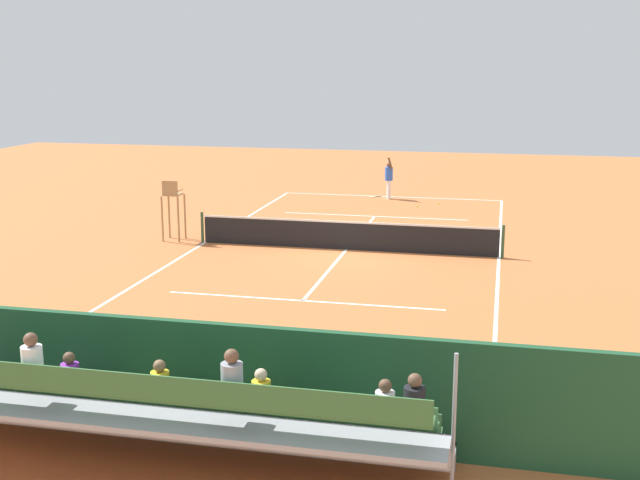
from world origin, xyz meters
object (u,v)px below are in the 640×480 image
bleacher_stand (157,414)px  tennis_racket (373,197)px  tennis_net (346,235)px  courtside_bench (376,401)px  tennis_player (389,177)px  tennis_ball_near (417,206)px  equipment_bag (281,416)px  tennis_ball_far (439,204)px  umpire_chair (173,204)px

bleacher_stand → tennis_racket: size_ratio=15.47×
tennis_net → courtside_bench: (-3.07, 13.27, 0.06)m
tennis_player → tennis_ball_near: bearing=130.4°
bleacher_stand → tennis_player: (0.07, -25.71, 0.07)m
bleacher_stand → tennis_ball_near: bleacher_stand is taller
equipment_bag → tennis_player: bearing=-86.4°
tennis_racket → tennis_ball_far: bearing=157.3°
tennis_net → bleacher_stand: bleacher_stand is taller
bleacher_stand → equipment_bag: bearing=-126.6°
umpire_chair → tennis_ball_near: bearing=-131.8°
bleacher_stand → courtside_bench: bearing=-146.1°
umpire_chair → courtside_bench: (-9.27, 13.34, -0.76)m
umpire_chair → tennis_ball_near: 11.55m
equipment_bag → tennis_racket: bearing=-84.6°
tennis_ball_near → tennis_racket: bearing=-42.6°
tennis_net → tennis_ball_near: size_ratio=156.06×
bleacher_stand → umpire_chair: bleacher_stand is taller
equipment_bag → tennis_ball_near: (-0.00, -22.02, -0.15)m
umpire_chair → courtside_bench: 16.26m
umpire_chair → tennis_player: size_ratio=1.11×
tennis_ball_far → tennis_racket: bearing=-22.7°
equipment_bag → bleacher_stand: bearing=53.4°
tennis_ball_far → equipment_bag: bearing=87.8°
tennis_player → tennis_net: bearing=90.3°
bleacher_stand → tennis_racket: bleacher_stand is taller
umpire_chair → courtside_bench: size_ratio=1.19×
bleacher_stand → equipment_bag: bleacher_stand is taller
umpire_chair → tennis_net: bearing=179.4°
tennis_racket → tennis_ball_far: 3.41m
umpire_chair → tennis_racket: size_ratio=3.65×
tennis_net → tennis_ball_far: tennis_net is taller
bleacher_stand → equipment_bag: 2.52m
tennis_player → tennis_ball_far: 2.74m
tennis_player → bleacher_stand: bearing=90.2°
bleacher_stand → tennis_racket: bearing=-88.1°
equipment_bag → tennis_racket: (2.29, -24.13, -0.16)m
tennis_player → equipment_bag: bearing=93.6°
tennis_net → tennis_player: 10.40m
tennis_net → umpire_chair: (6.20, -0.07, 0.81)m
equipment_bag → tennis_ball_near: 22.02m
equipment_bag → tennis_player: (1.50, -23.79, 0.84)m
umpire_chair → courtside_bench: umpire_chair is taller
umpire_chair → tennis_racket: (-5.36, -10.66, -1.30)m
bleacher_stand → tennis_ball_near: 24.01m
tennis_net → tennis_racket: tennis_net is taller
equipment_bag → tennis_ball_far: bearing=-92.2°
bleacher_stand → tennis_net: bearing=-89.9°
tennis_ball_near → tennis_net: bearing=80.5°
courtside_bench → equipment_bag: bearing=4.5°
equipment_bag → tennis_ball_near: size_ratio=13.64×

